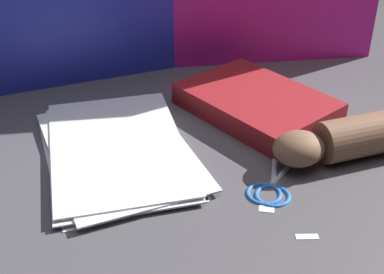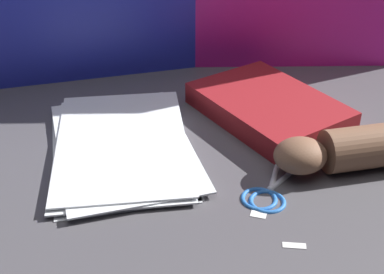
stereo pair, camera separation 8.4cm
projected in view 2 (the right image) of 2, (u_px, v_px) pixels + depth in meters
ground_plane at (178, 163)px, 0.89m from camera, size 6.00×6.00×0.00m
paper_stack at (122, 145)px, 0.92m from camera, size 0.25×0.37×0.02m
book_closed at (268, 107)px, 1.01m from camera, size 0.29×0.33×0.04m
scissors at (269, 190)px, 0.82m from camera, size 0.15×0.16×0.01m
hand_forearm at (362, 147)px, 0.86m from camera, size 0.29×0.08×0.07m
paper_scrap_near at (294, 245)px, 0.72m from camera, size 0.03×0.02×0.00m
paper_scrap_mid at (258, 214)px, 0.78m from camera, size 0.03×0.02×0.00m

